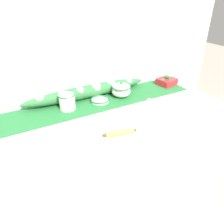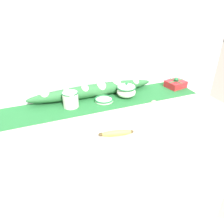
{
  "view_description": "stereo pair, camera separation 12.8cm",
  "coord_description": "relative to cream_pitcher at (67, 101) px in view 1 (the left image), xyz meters",
  "views": [
    {
      "loc": [
        -0.52,
        -1.02,
        1.62
      ],
      "look_at": [
        0.01,
        -0.04,
        0.98
      ],
      "focal_mm": 35.0,
      "sensor_mm": 36.0,
      "label": 1
    },
    {
      "loc": [
        -0.41,
        -1.07,
        1.62
      ],
      "look_at": [
        0.01,
        -0.04,
        0.98
      ],
      "focal_mm": 35.0,
      "sensor_mm": 36.0,
      "label": 2
    }
  ],
  "objects": [
    {
      "name": "ground_plane",
      "position": [
        0.18,
        -0.21,
        -0.99
      ],
      "size": [
        12.0,
        12.0,
        0.0
      ],
      "primitive_type": "plane",
      "color": "#B2A899"
    },
    {
      "name": "countertop",
      "position": [
        0.18,
        -0.21,
        -0.52
      ],
      "size": [
        1.58,
        0.71,
        0.93
      ],
      "primitive_type": "cube",
      "color": "beige",
      "rests_on": "ground_plane"
    },
    {
      "name": "back_wall",
      "position": [
        0.18,
        0.17,
        0.21
      ],
      "size": [
        2.38,
        0.04,
        2.4
      ],
      "primitive_type": "cube",
      "color": "silver",
      "rests_on": "ground_plane"
    },
    {
      "name": "table_runner",
      "position": [
        0.18,
        -0.0,
        -0.06
      ],
      "size": [
        1.46,
        0.28,
        0.0
      ],
      "primitive_type": "cube",
      "color": "#236B33",
      "rests_on": "countertop"
    },
    {
      "name": "cream_pitcher",
      "position": [
        0.0,
        0.0,
        0.0
      ],
      "size": [
        0.11,
        0.13,
        0.11
      ],
      "color": "white",
      "rests_on": "countertop"
    },
    {
      "name": "sugar_bowl",
      "position": [
        0.4,
        -0.0,
        -0.01
      ],
      "size": [
        0.14,
        0.14,
        0.11
      ],
      "color": "white",
      "rests_on": "countertop"
    },
    {
      "name": "small_dish",
      "position": [
        0.23,
        -0.0,
        -0.05
      ],
      "size": [
        0.13,
        0.13,
        0.02
      ],
      "color": "white",
      "rests_on": "countertop"
    },
    {
      "name": "banana",
      "position": [
        0.15,
        -0.41,
        -0.04
      ],
      "size": [
        0.19,
        0.07,
        0.03
      ],
      "rotation": [
        0.0,
        0.0,
        -0.22
      ],
      "color": "#DBCC4C",
      "rests_on": "countertop"
    },
    {
      "name": "spoon",
      "position": [
        0.53,
        -0.15,
        -0.05
      ],
      "size": [
        0.16,
        0.11,
        0.01
      ],
      "rotation": [
        0.0,
        0.0,
        0.53
      ],
      "color": "#A89E89",
      "rests_on": "countertop"
    },
    {
      "name": "gift_box",
      "position": [
        0.84,
        0.01,
        -0.03
      ],
      "size": [
        0.16,
        0.14,
        0.08
      ],
      "rotation": [
        0.0,
        0.0,
        0.19
      ],
      "color": "red",
      "rests_on": "countertop"
    },
    {
      "name": "poinsettia_garland",
      "position": [
        0.18,
        0.09,
        -0.01
      ],
      "size": [
        0.92,
        0.1,
        0.1
      ],
      "color": "#2D6B38",
      "rests_on": "countertop"
    }
  ]
}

